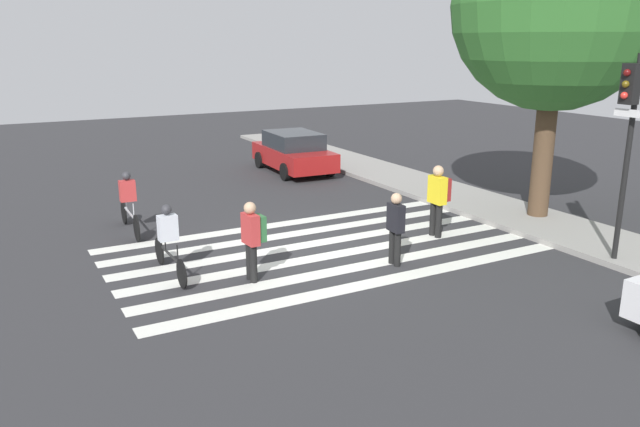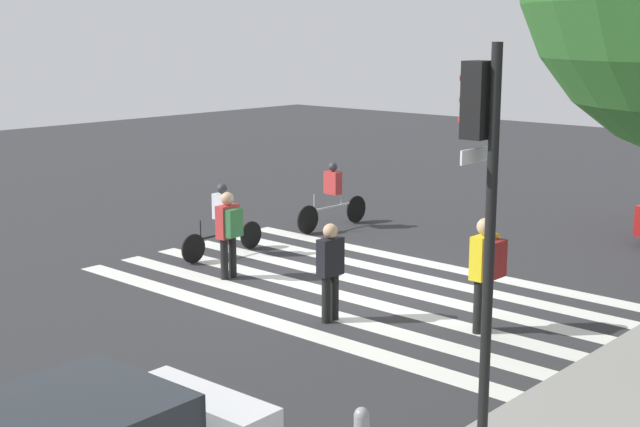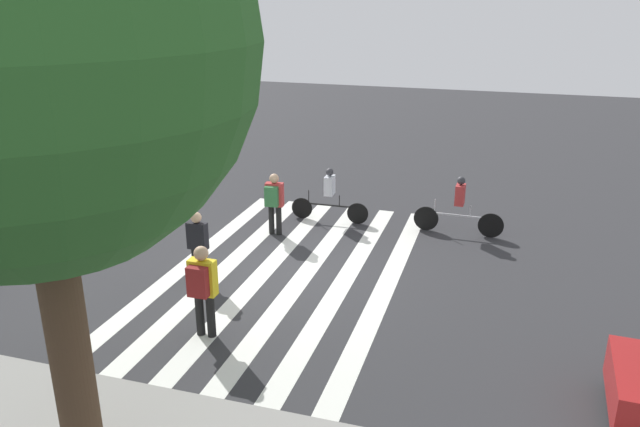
{
  "view_description": "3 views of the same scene",
  "coord_description": "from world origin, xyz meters",
  "px_view_note": "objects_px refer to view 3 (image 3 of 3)",
  "views": [
    {
      "loc": [
        12.57,
        -6.88,
        4.86
      ],
      "look_at": [
        0.89,
        -0.52,
        1.19
      ],
      "focal_mm": 35.0,
      "sensor_mm": 36.0,
      "label": 1
    },
    {
      "loc": [
        12.35,
        10.32,
        4.75
      ],
      "look_at": [
        0.41,
        -0.48,
        1.43
      ],
      "focal_mm": 50.0,
      "sensor_mm": 36.0,
      "label": 2
    },
    {
      "loc": [
        -4.72,
        12.56,
        6.33
      ],
      "look_at": [
        -0.78,
        -0.31,
        1.47
      ],
      "focal_mm": 35.0,
      "sensor_mm": 36.0,
      "label": 3
    }
  ],
  "objects_px": {
    "pedestrian_adult_blue_shirt": "(202,285)",
    "cyclist_mid_street": "(330,192)",
    "street_tree": "(21,43)",
    "pedestrian_adult_tall_backpack": "(198,242)",
    "cyclist_near_curb": "(459,204)",
    "pedestrian_adult_yellow_jacket": "(274,200)"
  },
  "relations": [
    {
      "from": "street_tree",
      "to": "cyclist_near_curb",
      "type": "height_order",
      "value": "street_tree"
    },
    {
      "from": "street_tree",
      "to": "pedestrian_adult_tall_backpack",
      "type": "xyz_separation_m",
      "value": [
        1.12,
        -5.7,
        -4.82
      ]
    },
    {
      "from": "street_tree",
      "to": "pedestrian_adult_blue_shirt",
      "type": "relative_size",
      "value": 4.57
    },
    {
      "from": "street_tree",
      "to": "cyclist_mid_street",
      "type": "height_order",
      "value": "street_tree"
    },
    {
      "from": "cyclist_mid_street",
      "to": "pedestrian_adult_blue_shirt",
      "type": "bearing_deg",
      "value": 84.96
    },
    {
      "from": "pedestrian_adult_blue_shirt",
      "to": "cyclist_mid_street",
      "type": "bearing_deg",
      "value": 86.16
    },
    {
      "from": "pedestrian_adult_yellow_jacket",
      "to": "pedestrian_adult_blue_shirt",
      "type": "bearing_deg",
      "value": -87.65
    },
    {
      "from": "pedestrian_adult_yellow_jacket",
      "to": "cyclist_near_curb",
      "type": "relative_size",
      "value": 0.71
    },
    {
      "from": "pedestrian_adult_tall_backpack",
      "to": "pedestrian_adult_yellow_jacket",
      "type": "bearing_deg",
      "value": -98.11
    },
    {
      "from": "pedestrian_adult_yellow_jacket",
      "to": "cyclist_mid_street",
      "type": "distance_m",
      "value": 1.85
    },
    {
      "from": "pedestrian_adult_blue_shirt",
      "to": "pedestrian_adult_tall_backpack",
      "type": "bearing_deg",
      "value": 119.93
    },
    {
      "from": "street_tree",
      "to": "cyclist_near_curb",
      "type": "distance_m",
      "value": 12.25
    },
    {
      "from": "cyclist_near_curb",
      "to": "pedestrian_adult_tall_backpack",
      "type": "bearing_deg",
      "value": 42.4
    },
    {
      "from": "pedestrian_adult_tall_backpack",
      "to": "cyclist_mid_street",
      "type": "xyz_separation_m",
      "value": [
        -1.75,
        -4.62,
        -0.08
      ]
    },
    {
      "from": "pedestrian_adult_tall_backpack",
      "to": "street_tree",
      "type": "bearing_deg",
      "value": 104.24
    },
    {
      "from": "street_tree",
      "to": "pedestrian_adult_tall_backpack",
      "type": "relative_size",
      "value": 5.13
    },
    {
      "from": "street_tree",
      "to": "pedestrian_adult_yellow_jacket",
      "type": "bearing_deg",
      "value": -86.78
    },
    {
      "from": "pedestrian_adult_yellow_jacket",
      "to": "cyclist_mid_street",
      "type": "relative_size",
      "value": 0.75
    },
    {
      "from": "pedestrian_adult_tall_backpack",
      "to": "cyclist_near_curb",
      "type": "height_order",
      "value": "pedestrian_adult_tall_backpack"
    },
    {
      "from": "street_tree",
      "to": "cyclist_mid_street",
      "type": "distance_m",
      "value": 11.45
    },
    {
      "from": "street_tree",
      "to": "cyclist_near_curb",
      "type": "xyz_separation_m",
      "value": [
        -4.26,
        -10.39,
        -4.89
      ]
    },
    {
      "from": "cyclist_mid_street",
      "to": "pedestrian_adult_yellow_jacket",
      "type": "bearing_deg",
      "value": 51.56
    }
  ]
}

